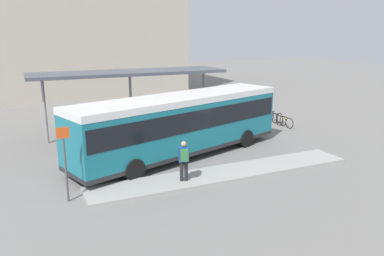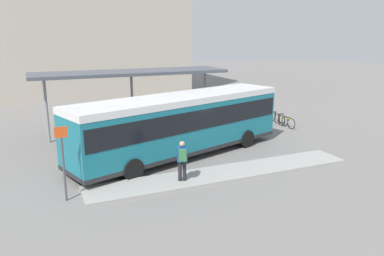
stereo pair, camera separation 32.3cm
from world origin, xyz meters
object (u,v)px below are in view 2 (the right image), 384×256
(city_bus, at_px, (181,121))
(potted_planter_near_shelter, at_px, (196,127))
(bicycle_black, at_px, (277,117))
(bicycle_blue, at_px, (281,120))
(pedestrian_waiting, at_px, (182,159))
(platform_sign, at_px, (63,160))
(bicycle_yellow, at_px, (286,122))

(city_bus, relative_size, potted_planter_near_shelter, 8.87)
(city_bus, height_order, bicycle_black, city_bus)
(city_bus, bearing_deg, bicycle_blue, 4.31)
(city_bus, xyz_separation_m, potted_planter_near_shelter, (1.96, 2.56, -1.10))
(bicycle_blue, distance_m, potted_planter_near_shelter, 6.74)
(city_bus, bearing_deg, bicycle_black, 7.82)
(potted_planter_near_shelter, bearing_deg, pedestrian_waiting, -118.90)
(pedestrian_waiting, xyz_separation_m, platform_sign, (-4.52, 0.22, 0.48))
(city_bus, height_order, bicycle_blue, city_bus)
(pedestrian_waiting, bearing_deg, bicycle_blue, -39.21)
(bicycle_yellow, bearing_deg, city_bus, 104.35)
(city_bus, xyz_separation_m, bicycle_yellow, (8.53, 2.76, -1.43))
(bicycle_black, height_order, platform_sign, platform_sign)
(city_bus, relative_size, bicycle_blue, 7.31)
(city_bus, height_order, potted_planter_near_shelter, city_bus)
(pedestrian_waiting, height_order, platform_sign, platform_sign)
(city_bus, bearing_deg, pedestrian_waiting, -129.15)
(platform_sign, bearing_deg, potted_planter_near_shelter, 36.38)
(pedestrian_waiting, height_order, bicycle_black, pedestrian_waiting)
(pedestrian_waiting, distance_m, bicycle_yellow, 11.66)
(bicycle_yellow, xyz_separation_m, platform_sign, (-14.38, -5.95, 1.20))
(bicycle_blue, xyz_separation_m, bicycle_black, (0.24, 0.75, 0.01))
(potted_planter_near_shelter, bearing_deg, bicycle_black, 13.68)
(pedestrian_waiting, relative_size, bicycle_blue, 1.04)
(bicycle_black, distance_m, platform_sign, 16.54)
(city_bus, distance_m, pedestrian_waiting, 3.74)
(pedestrian_waiting, distance_m, platform_sign, 4.55)
(city_bus, xyz_separation_m, bicycle_blue, (8.63, 3.50, -1.45))
(pedestrian_waiting, distance_m, bicycle_black, 12.79)
(pedestrian_waiting, relative_size, potted_planter_near_shelter, 1.26)
(bicycle_blue, xyz_separation_m, potted_planter_near_shelter, (-6.67, -0.94, 0.34))
(city_bus, height_order, pedestrian_waiting, city_bus)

